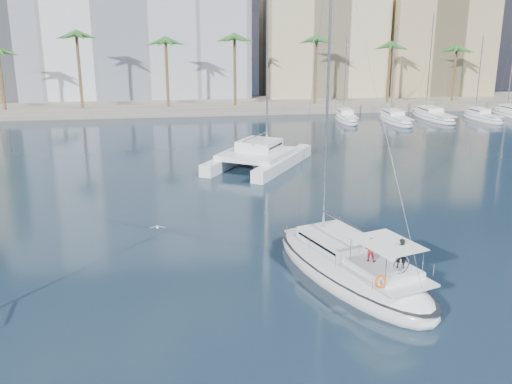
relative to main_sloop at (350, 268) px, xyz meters
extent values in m
plane|color=black|center=(-4.88, 3.29, -0.57)|extent=(160.00, 160.00, 0.00)
cube|color=gray|center=(-4.88, 64.29, 0.03)|extent=(120.00, 14.00, 1.20)
cube|color=silver|center=(-16.88, 76.29, 13.43)|extent=(42.00, 16.00, 28.00)
cube|color=#C1B18A|center=(17.12, 73.29, 9.43)|extent=(20.00, 14.00, 20.00)
cube|color=tan|center=(37.12, 71.29, 8.43)|extent=(18.00, 12.00, 18.00)
cylinder|color=brown|center=(-4.88, 60.29, 4.68)|extent=(0.44, 0.44, 10.50)
sphere|color=#2B6224|center=(-4.88, 60.29, 9.93)|extent=(3.60, 3.60, 3.60)
cylinder|color=brown|center=(29.12, 60.29, 4.68)|extent=(0.44, 0.44, 10.50)
sphere|color=#2B6224|center=(29.12, 60.29, 9.93)|extent=(3.60, 3.60, 3.60)
ellipsoid|color=white|center=(0.00, 0.00, -0.17)|extent=(7.94, 13.58, 2.69)
ellipsoid|color=black|center=(0.00, 0.00, 0.21)|extent=(8.02, 13.71, 0.18)
cube|color=silver|center=(0.08, -0.24, 0.85)|extent=(5.81, 10.14, 0.12)
cube|color=white|center=(-0.39, 1.18, 1.21)|extent=(3.95, 4.88, 0.60)
cube|color=black|center=(-0.39, 1.18, 1.23)|extent=(3.82, 4.42, 0.14)
cylinder|color=#B7BABF|center=(-0.85, 2.60, 9.39)|extent=(0.15, 0.15, 16.97)
cylinder|color=#B7BABF|center=(-0.04, 0.12, 2.41)|extent=(1.73, 5.00, 0.11)
cube|color=white|center=(0.85, -2.60, 1.09)|extent=(3.34, 3.84, 0.36)
cube|color=white|center=(0.89, -2.72, 2.46)|extent=(3.34, 3.84, 0.04)
torus|color=silver|center=(1.24, -3.78, 1.76)|extent=(0.93, 0.35, 0.96)
torus|color=#FF570D|center=(-0.11, -4.75, 1.46)|extent=(0.66, 0.38, 0.64)
imported|color=black|center=(1.50, -3.06, 2.03)|extent=(0.64, 0.51, 1.52)
imported|color=#A41921|center=(0.34, -2.03, 1.88)|extent=(0.75, 0.71, 1.23)
cube|color=white|center=(-3.16, 27.36, -0.02)|extent=(7.74, 11.25, 1.10)
cube|color=white|center=(1.13, 24.64, -0.02)|extent=(7.74, 11.25, 1.10)
cube|color=white|center=(-1.35, 25.47, 0.73)|extent=(8.50, 8.88, 0.50)
cube|color=white|center=(-1.02, 26.00, 1.43)|extent=(4.94, 5.03, 1.00)
cube|color=black|center=(-1.02, 26.00, 1.48)|extent=(4.68, 4.62, 0.18)
cylinder|color=#B7BABF|center=(-0.01, 27.59, 9.31)|extent=(0.18, 0.18, 16.75)
ellipsoid|color=silver|center=(-10.33, 6.59, 0.50)|extent=(0.19, 0.37, 0.18)
sphere|color=silver|center=(-10.33, 6.77, 0.52)|extent=(0.10, 0.10, 0.10)
cube|color=gray|center=(-10.60, 6.59, 0.53)|extent=(0.43, 0.15, 0.10)
cube|color=gray|center=(-10.07, 6.59, 0.53)|extent=(0.43, 0.15, 0.10)
camera|label=1|loc=(-9.06, -27.20, 12.59)|focal=40.00mm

